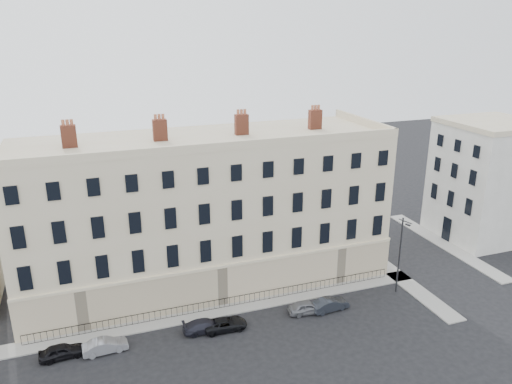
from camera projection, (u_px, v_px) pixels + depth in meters
ground at (307, 327)px, 44.05m from camera, size 160.00×160.00×0.00m
terrace at (205, 210)px, 50.40m from camera, size 36.22×12.22×17.00m
adjacent_building at (486, 182)px, 60.86m from camera, size 10.00×10.00×14.00m
pavement_terrace at (184, 318)px, 45.30m from camera, size 48.00×2.00×0.12m
pavement_east_return at (382, 264)px, 55.31m from camera, size 2.00×24.00×0.12m
pavement_adjacent at (444, 244)px, 60.29m from camera, size 2.00×20.00×0.12m
railings at (225, 303)px, 46.77m from camera, size 35.00×0.04×0.96m
car_a at (62, 351)px, 39.83m from camera, size 3.59×1.67×1.19m
car_b at (105, 346)px, 40.51m from camera, size 3.65×1.45×1.18m
car_c at (205, 326)px, 43.26m from camera, size 3.88×1.61×1.12m
car_d at (225, 324)px, 43.52m from camera, size 3.90×1.90×1.07m
car_e at (307, 307)px, 45.97m from camera, size 3.72×1.82×1.22m
car_f at (330, 304)px, 46.44m from camera, size 3.79×1.62×1.21m
streetlamp at (400, 252)px, 48.35m from camera, size 0.64×1.67×7.92m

